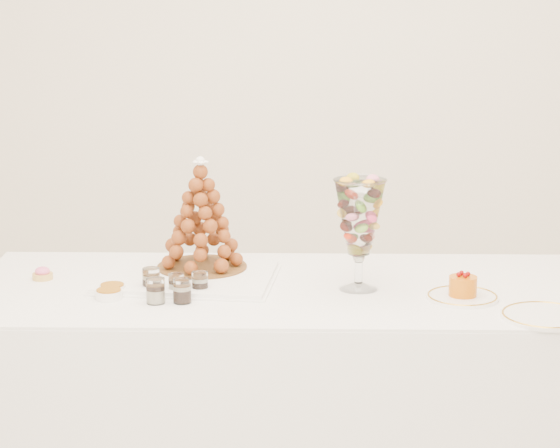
# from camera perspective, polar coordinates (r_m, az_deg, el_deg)

# --- Properties ---
(buffet_table) EXTENTS (2.15, 0.98, 0.80)m
(buffet_table) POSITION_cam_1_polar(r_m,az_deg,el_deg) (3.64, 0.84, -9.33)
(buffet_table) COLOR white
(buffet_table) RESTS_ON ground
(lace_tray) EXTENTS (0.56, 0.43, 0.02)m
(lace_tray) POSITION_cam_1_polar(r_m,az_deg,el_deg) (3.58, -4.86, -2.81)
(lace_tray) COLOR white
(lace_tray) RESTS_ON buffet_table
(macaron_vase) EXTENTS (0.16, 0.16, 0.35)m
(macaron_vase) POSITION_cam_1_polar(r_m,az_deg,el_deg) (3.43, 4.17, 0.29)
(macaron_vase) COLOR white
(macaron_vase) RESTS_ON buffet_table
(cake_plate) EXTENTS (0.22, 0.22, 0.01)m
(cake_plate) POSITION_cam_1_polar(r_m,az_deg,el_deg) (3.42, 9.50, -3.79)
(cake_plate) COLOR white
(cake_plate) RESTS_ON buffet_table
(spare_plate) EXTENTS (0.26, 0.26, 0.01)m
(spare_plate) POSITION_cam_1_polar(r_m,az_deg,el_deg) (3.29, 13.70, -4.71)
(spare_plate) COLOR white
(spare_plate) RESTS_ON buffet_table
(pink_tart) EXTENTS (0.07, 0.07, 0.04)m
(pink_tart) POSITION_cam_1_polar(r_m,az_deg,el_deg) (3.66, -12.30, -2.57)
(pink_tart) COLOR tan
(pink_tart) RESTS_ON buffet_table
(verrine_a) EXTENTS (0.06, 0.06, 0.07)m
(verrine_a) POSITION_cam_1_polar(r_m,az_deg,el_deg) (3.47, -6.75, -2.90)
(verrine_a) COLOR white
(verrine_a) RESTS_ON buffet_table
(verrine_b) EXTENTS (0.05, 0.05, 0.07)m
(verrine_b) POSITION_cam_1_polar(r_m,az_deg,el_deg) (3.43, -5.44, -3.14)
(verrine_b) COLOR white
(verrine_b) RESTS_ON buffet_table
(verrine_c) EXTENTS (0.06, 0.06, 0.07)m
(verrine_c) POSITION_cam_1_polar(r_m,az_deg,el_deg) (3.43, -4.20, -3.07)
(verrine_c) COLOR white
(verrine_c) RESTS_ON buffet_table
(verrine_d) EXTENTS (0.07, 0.07, 0.08)m
(verrine_d) POSITION_cam_1_polar(r_m,az_deg,el_deg) (3.35, -6.52, -3.49)
(verrine_d) COLOR white
(verrine_d) RESTS_ON buffet_table
(verrine_e) EXTENTS (0.06, 0.06, 0.08)m
(verrine_e) POSITION_cam_1_polar(r_m,az_deg,el_deg) (3.34, -5.13, -3.50)
(verrine_e) COLOR white
(verrine_e) RESTS_ON buffet_table
(ramekin_back) EXTENTS (0.08, 0.08, 0.03)m
(ramekin_back) POSITION_cam_1_polar(r_m,az_deg,el_deg) (3.47, -8.75, -3.38)
(ramekin_back) COLOR white
(ramekin_back) RESTS_ON buffet_table
(ramekin_front) EXTENTS (0.09, 0.09, 0.03)m
(ramekin_front) POSITION_cam_1_polar(r_m,az_deg,el_deg) (3.42, -8.93, -3.66)
(ramekin_front) COLOR white
(ramekin_front) RESTS_ON buffet_table
(croquembouche) EXTENTS (0.30, 0.30, 0.38)m
(croquembouche) POSITION_cam_1_polar(r_m,az_deg,el_deg) (3.62, -4.14, 0.51)
(croquembouche) COLOR brown
(croquembouche) RESTS_ON lace_tray
(mousse_cake) EXTENTS (0.09, 0.09, 0.08)m
(mousse_cake) POSITION_cam_1_polar(r_m,az_deg,el_deg) (3.41, 9.53, -3.20)
(mousse_cake) COLOR #C86109
(mousse_cake) RESTS_ON cake_plate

